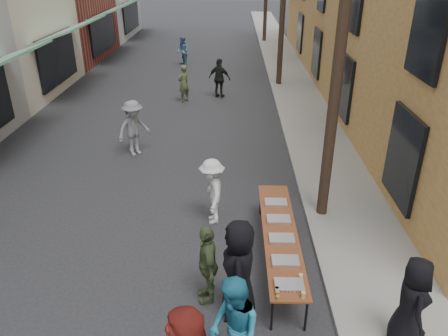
{
  "coord_description": "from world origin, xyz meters",
  "views": [
    {
      "loc": [
        2.09,
        -6.31,
        5.87
      ],
      "look_at": [
        1.87,
        2.98,
        1.3
      ],
      "focal_mm": 35.0,
      "sensor_mm": 36.0,
      "label": 1
    }
  ],
  "objects_px": {
    "guest_front_a": "(239,270)",
    "serving_table": "(280,234)",
    "catering_tray_sausage": "(289,286)",
    "utility_pole_near": "(343,28)",
    "server": "(411,303)",
    "guest_front_c": "(234,331)"
  },
  "relations": [
    {
      "from": "serving_table",
      "to": "catering_tray_sausage",
      "type": "bearing_deg",
      "value": -90.0
    },
    {
      "from": "utility_pole_near",
      "to": "catering_tray_sausage",
      "type": "distance_m",
      "value": 5.25
    },
    {
      "from": "utility_pole_near",
      "to": "guest_front_c",
      "type": "relative_size",
      "value": 4.94
    },
    {
      "from": "catering_tray_sausage",
      "to": "server",
      "type": "distance_m",
      "value": 1.93
    },
    {
      "from": "catering_tray_sausage",
      "to": "utility_pole_near",
      "type": "bearing_deg",
      "value": 70.63
    },
    {
      "from": "server",
      "to": "catering_tray_sausage",
      "type": "bearing_deg",
      "value": 77.42
    },
    {
      "from": "guest_front_c",
      "to": "server",
      "type": "bearing_deg",
      "value": 82.65
    },
    {
      "from": "guest_front_a",
      "to": "server",
      "type": "bearing_deg",
      "value": 76.16
    },
    {
      "from": "guest_front_a",
      "to": "guest_front_c",
      "type": "height_order",
      "value": "guest_front_a"
    },
    {
      "from": "guest_front_a",
      "to": "server",
      "type": "height_order",
      "value": "guest_front_a"
    },
    {
      "from": "catering_tray_sausage",
      "to": "server",
      "type": "relative_size",
      "value": 0.3
    },
    {
      "from": "serving_table",
      "to": "utility_pole_near",
      "type": "bearing_deg",
      "value": 56.38
    },
    {
      "from": "serving_table",
      "to": "guest_front_c",
      "type": "relative_size",
      "value": 2.2
    },
    {
      "from": "serving_table",
      "to": "guest_front_a",
      "type": "relative_size",
      "value": 2.06
    },
    {
      "from": "catering_tray_sausage",
      "to": "server",
      "type": "xyz_separation_m",
      "value": [
        1.85,
        -0.52,
        0.14
      ]
    },
    {
      "from": "guest_front_a",
      "to": "serving_table",
      "type": "bearing_deg",
      "value": 150.32
    },
    {
      "from": "guest_front_c",
      "to": "utility_pole_near",
      "type": "bearing_deg",
      "value": 135.19
    },
    {
      "from": "serving_table",
      "to": "server",
      "type": "height_order",
      "value": "server"
    },
    {
      "from": "utility_pole_near",
      "to": "guest_front_a",
      "type": "bearing_deg",
      "value": -122.02
    },
    {
      "from": "utility_pole_near",
      "to": "serving_table",
      "type": "relative_size",
      "value": 2.25
    },
    {
      "from": "serving_table",
      "to": "catering_tray_sausage",
      "type": "xyz_separation_m",
      "value": [
        0.0,
        -1.65,
        0.08
      ]
    },
    {
      "from": "utility_pole_near",
      "to": "serving_table",
      "type": "bearing_deg",
      "value": -123.62
    }
  ]
}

